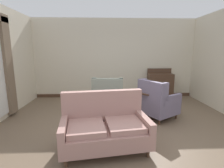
% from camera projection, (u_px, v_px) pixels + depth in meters
% --- Properties ---
extents(ground, '(8.50, 8.50, 0.00)m').
position_uv_depth(ground, '(122.00, 132.00, 3.70)').
color(ground, brown).
extents(wall_back, '(6.23, 0.08, 2.94)m').
position_uv_depth(wall_back, '(115.00, 59.00, 6.39)').
color(wall_back, beige).
rests_on(wall_back, ground).
extents(baseboard_back, '(6.07, 0.03, 0.12)m').
position_uv_depth(baseboard_back, '(114.00, 95.00, 6.60)').
color(baseboard_back, '#4C3323').
rests_on(baseboard_back, ground).
extents(coffee_table, '(0.76, 0.76, 0.53)m').
position_uv_depth(coffee_table, '(112.00, 111.00, 3.82)').
color(coffee_table, '#4C3323').
rests_on(coffee_table, ground).
extents(porcelain_vase, '(0.19, 0.19, 0.37)m').
position_uv_depth(porcelain_vase, '(113.00, 99.00, 3.76)').
color(porcelain_vase, '#384C93').
rests_on(porcelain_vase, coffee_table).
extents(settee, '(1.64, 1.07, 1.01)m').
position_uv_depth(settee, '(105.00, 127.00, 3.04)').
color(settee, tan).
rests_on(settee, ground).
extents(armchair_back_corner, '(0.89, 0.89, 1.05)m').
position_uv_depth(armchair_back_corner, '(108.00, 98.00, 4.78)').
color(armchair_back_corner, gray).
rests_on(armchair_back_corner, ground).
extents(armchair_near_sideboard, '(1.11, 1.11, 1.03)m').
position_uv_depth(armchair_near_sideboard, '(157.00, 102.00, 4.41)').
color(armchair_near_sideboard, slate).
rests_on(armchair_near_sideboard, ground).
extents(side_table, '(0.49, 0.49, 0.70)m').
position_uv_depth(side_table, '(148.00, 102.00, 4.45)').
color(side_table, '#4C3323').
rests_on(side_table, ground).
extents(sideboard, '(0.92, 0.40, 1.11)m').
position_uv_depth(sideboard, '(160.00, 84.00, 6.35)').
color(sideboard, '#4C3323').
rests_on(sideboard, ground).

